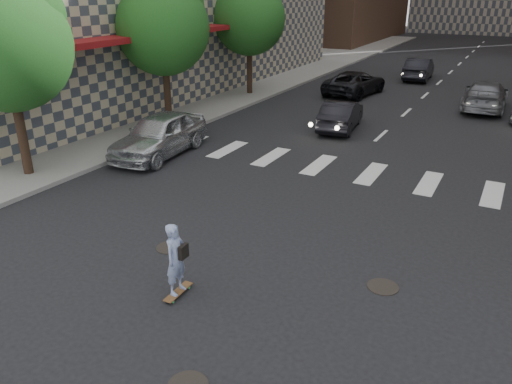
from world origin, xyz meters
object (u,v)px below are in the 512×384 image
Objects in this scene: tree_a at (9,39)px; traffic_car_b at (485,96)px; tree_b at (165,23)px; tree_c at (251,15)px; traffic_car_e at (419,69)px; silver_sedan at (159,134)px; skateboarder at (176,259)px; traffic_car_a at (341,115)px; traffic_car_c at (355,83)px.

traffic_car_b is at bearing 55.03° from tree_a.
tree_c is (0.00, 8.00, 0.00)m from tree_b.
silver_sedan is at bearing 72.81° from traffic_car_e.
tree_a is at bearing 156.53° from skateboarder.
skateboarder reaches higher than silver_sedan.
skateboarder is 22.44m from traffic_car_b.
tree_b is 20.32m from traffic_car_e.
tree_b is 1.62× the size of traffic_car_a.
skateboarder is at bearing -54.37° from silver_sedan.
tree_b is 15.06m from skateboarder.
tree_a is 1.27× the size of traffic_car_b.
traffic_car_c is at bearing 68.34° from traffic_car_e.
skateboarder is 0.35× the size of silver_sedan.
tree_c is at bearing 36.91° from traffic_car_c.
silver_sedan is 15.41m from traffic_car_c.
skateboarder is at bearing 105.85° from traffic_car_c.
silver_sedan is at bearing 53.30° from traffic_car_b.
tree_c reaches higher than skateboarder.
silver_sedan is 8.62m from traffic_car_a.
silver_sedan is 1.19× the size of traffic_car_a.
tree_b is 17.15m from traffic_car_b.
tree_a is 1.00× the size of tree_b.
tree_b reaches higher than traffic_car_b.
tree_b is at bearing 90.00° from tree_a.
silver_sedan reaches higher than traffic_car_b.
tree_b is (0.00, 8.00, 0.00)m from tree_a.
tree_b is at bearing 70.95° from traffic_car_c.
tree_c is at bearing 112.71° from skateboarder.
traffic_car_c is (3.08, 15.10, -0.12)m from silver_sedan.
tree_b reaches higher than skateboarder.
skateboarder is 9.96m from silver_sedan.
tree_b reaches higher than traffic_car_c.
traffic_car_e reaches higher than traffic_car_c.
traffic_car_b is at bearing -134.26° from traffic_car_a.
traffic_car_e is at bearing -99.49° from traffic_car_a.
traffic_car_b reaches higher than traffic_car_a.
tree_c reaches higher than traffic_car_c.
traffic_car_c is at bearing 63.59° from tree_b.
traffic_car_b is 9.29m from traffic_car_e.
silver_sedan is at bearing 46.70° from traffic_car_a.
tree_a is 16.00m from tree_c.
tree_a is at bearing 54.27° from traffic_car_b.
tree_b is 13.04m from traffic_car_c.
tree_b is 8.99m from traffic_car_a.
tree_a reaches higher than traffic_car_c.
skateboarder is 14.68m from traffic_car_a.
skateboarder is at bearing 87.85° from traffic_car_a.
tree_b reaches higher than traffic_car_e.
traffic_car_e is (7.89, 10.32, -3.89)m from tree_c.
tree_a is 10.30m from skateboarder.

